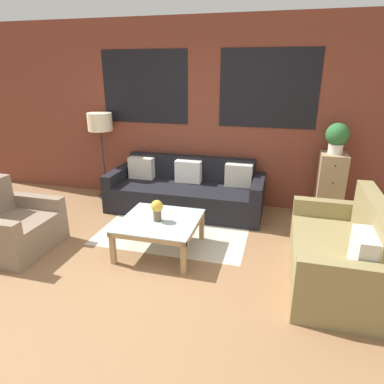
# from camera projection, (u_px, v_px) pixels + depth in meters

# --- Properties ---
(ground_plane) EXTENTS (16.00, 16.00, 0.00)m
(ground_plane) POSITION_uv_depth(u_px,v_px,m) (149.00, 281.00, 3.55)
(ground_plane) COLOR #8E6642
(wall_back_brick) EXTENTS (8.40, 0.09, 2.80)m
(wall_back_brick) POSITION_uv_depth(u_px,v_px,m) (204.00, 114.00, 5.28)
(wall_back_brick) COLOR brown
(wall_back_brick) RESTS_ON ground_plane
(rug) EXTENTS (1.96, 1.40, 0.00)m
(rug) POSITION_uv_depth(u_px,v_px,m) (175.00, 229.00, 4.68)
(rug) COLOR beige
(rug) RESTS_ON ground_plane
(couch_dark) EXTENTS (2.34, 0.88, 0.78)m
(couch_dark) POSITION_uv_depth(u_px,v_px,m) (186.00, 192.00, 5.27)
(couch_dark) COLOR black
(couch_dark) RESTS_ON ground_plane
(settee_vintage) EXTENTS (0.80, 1.56, 0.92)m
(settee_vintage) POSITION_uv_depth(u_px,v_px,m) (339.00, 255.00, 3.43)
(settee_vintage) COLOR olive
(settee_vintage) RESTS_ON ground_plane
(armchair_corner) EXTENTS (0.80, 0.91, 0.84)m
(armchair_corner) POSITION_uv_depth(u_px,v_px,m) (13.00, 228.00, 4.09)
(armchair_corner) COLOR #84705B
(armchair_corner) RESTS_ON ground_plane
(coffee_table) EXTENTS (0.90, 0.90, 0.40)m
(coffee_table) POSITION_uv_depth(u_px,v_px,m) (160.00, 224.00, 4.03)
(coffee_table) COLOR silver
(coffee_table) RESTS_ON ground_plane
(floor_lamp) EXTENTS (0.39, 0.39, 1.41)m
(floor_lamp) POSITION_uv_depth(u_px,v_px,m) (100.00, 125.00, 5.48)
(floor_lamp) COLOR #2D2D2D
(floor_lamp) RESTS_ON ground_plane
(drawer_cabinet) EXTENTS (0.36, 0.43, 0.97)m
(drawer_cabinet) POSITION_uv_depth(u_px,v_px,m) (330.00, 187.00, 4.87)
(drawer_cabinet) COLOR tan
(drawer_cabinet) RESTS_ON ground_plane
(potted_plant) EXTENTS (0.31, 0.31, 0.42)m
(potted_plant) POSITION_uv_depth(u_px,v_px,m) (337.00, 136.00, 4.62)
(potted_plant) COLOR silver
(potted_plant) RESTS_ON drawer_cabinet
(flower_vase) EXTENTS (0.14, 0.14, 0.25)m
(flower_vase) POSITION_uv_depth(u_px,v_px,m) (157.00, 209.00, 3.94)
(flower_vase) COLOR brown
(flower_vase) RESTS_ON coffee_table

